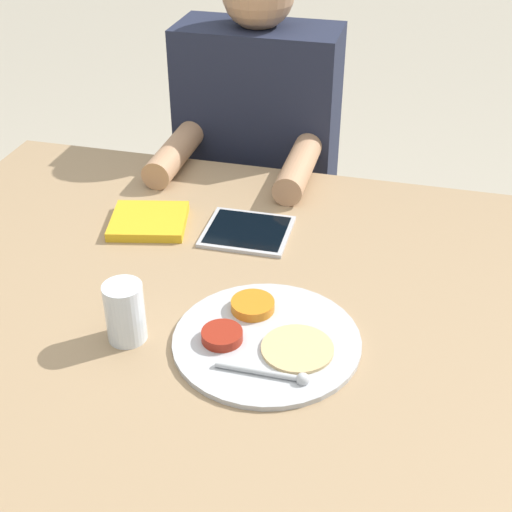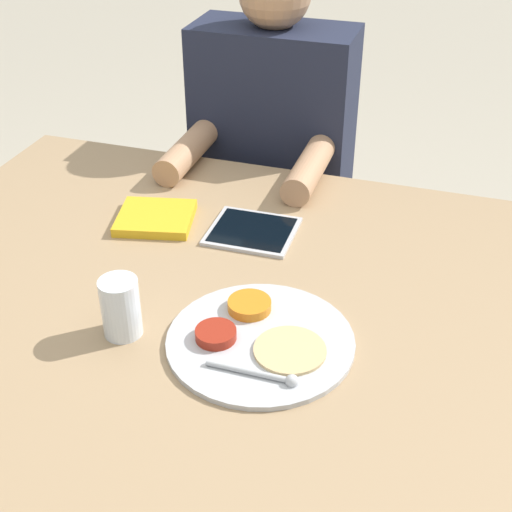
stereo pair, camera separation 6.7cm
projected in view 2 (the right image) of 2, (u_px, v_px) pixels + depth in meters
The scene contains 6 objects.
dining_table at pixel (195, 426), 1.56m from camera, with size 1.29×1.10×0.74m.
thali_tray at pixel (259, 339), 1.22m from camera, with size 0.32×0.32×0.03m.
red_notebook at pixel (156, 218), 1.56m from camera, with size 0.19×0.18×0.02m.
tablet_device at pixel (252, 231), 1.52m from camera, with size 0.18×0.17×0.01m.
person_diner at pixel (272, 195), 2.04m from camera, with size 0.42×0.47×1.22m.
drinking_glass at pixel (121, 307), 1.22m from camera, with size 0.07×0.07×0.11m.
Camera 2 is at (0.46, -1.01, 1.54)m, focal length 50.00 mm.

